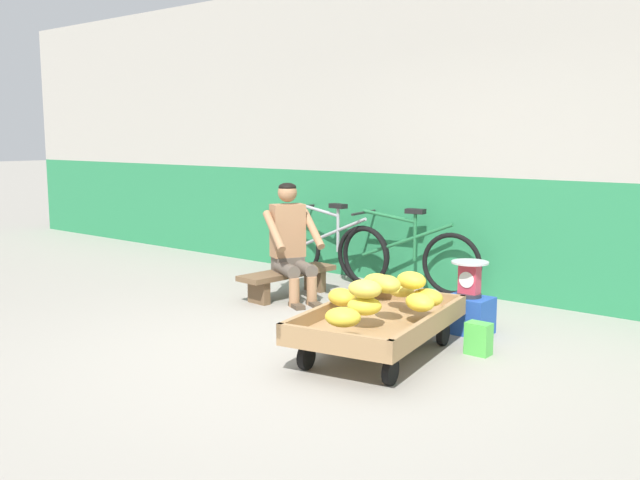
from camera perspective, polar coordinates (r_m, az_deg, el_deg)
The scene contains 11 objects.
ground_plane at distance 5.25m, azimuth -2.68°, elevation -9.37°, with size 80.00×80.00×0.00m, color gray.
back_wall at distance 7.35m, azimuth 12.54°, elevation 8.63°, with size 16.00×0.30×3.31m.
banana_cart at distance 5.21m, azimuth 4.72°, elevation -6.76°, with size 1.09×1.57×0.36m.
banana_pile at distance 5.18m, azimuth 5.17°, elevation -4.33°, with size 0.92×1.32×0.26m.
low_bench at distance 7.09m, azimuth -2.58°, elevation -3.00°, with size 0.38×1.12×0.27m.
vendor_seated at distance 6.95m, azimuth -2.35°, elevation -0.15°, with size 0.74×0.64×1.14m.
plastic_crate at distance 5.95m, azimuth 11.81°, elevation -5.89°, with size 0.36×0.28×0.30m.
weighing_scale at distance 5.88m, azimuth 11.89°, elevation -3.03°, with size 0.30×0.30×0.29m.
bicycle_near_left at distance 7.95m, azimuth 0.91°, elevation -0.63°, with size 1.66×0.48×0.86m.
bicycle_far_left at distance 7.45m, azimuth 6.86°, elevation -1.31°, with size 1.66×0.48×0.86m.
shopping_bag at distance 5.40m, azimuth 12.59°, elevation -7.72°, with size 0.18×0.12×0.24m, color green.
Camera 1 is at (3.37, -3.68, 1.60)m, focal length 39.94 mm.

